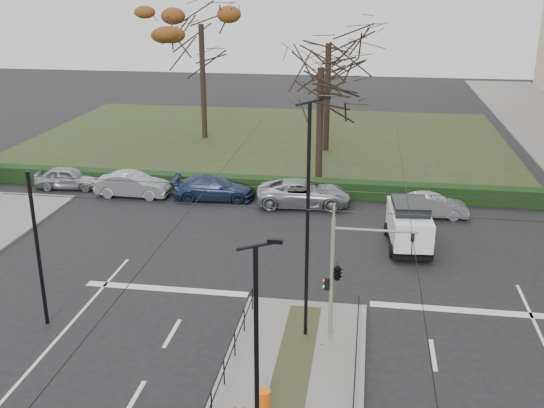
{
  "coord_description": "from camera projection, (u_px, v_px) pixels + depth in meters",
  "views": [
    {
      "loc": [
        2.06,
        -17.69,
        12.3
      ],
      "look_at": [
        -1.86,
        7.8,
        3.19
      ],
      "focal_mm": 42.0,
      "sensor_mm": 36.0,
      "label": 1
    }
  ],
  "objects": [
    {
      "name": "parked_car_third",
      "position": [
        214.0,
        188.0,
        37.51
      ],
      "size": [
        4.97,
        2.44,
        1.39
      ],
      "primitive_type": "imported",
      "rotation": [
        0.0,
        0.0,
        1.67
      ],
      "color": "#212F4E",
      "rests_on": "ground"
    },
    {
      "name": "ground",
      "position": [
        292.0,
        376.0,
        20.88
      ],
      "size": [
        140.0,
        140.0,
        0.0
      ],
      "primitive_type": "plane",
      "color": "black",
      "rests_on": "ground"
    },
    {
      "name": "streetlamp_median_far",
      "position": [
        308.0,
        221.0,
        21.63
      ],
      "size": [
        0.73,
        0.15,
        8.7
      ],
      "color": "black",
      "rests_on": "median_island"
    },
    {
      "name": "parked_car_first",
      "position": [
        68.0,
        178.0,
        39.51
      ],
      "size": [
        4.16,
        1.97,
        1.38
      ],
      "primitive_type": "imported",
      "rotation": [
        0.0,
        0.0,
        1.66
      ],
      "color": "#989A9F",
      "rests_on": "ground"
    },
    {
      "name": "median_railing",
      "position": [
        281.0,
        400.0,
        18.13
      ],
      "size": [
        4.14,
        13.24,
        0.92
      ],
      "color": "black",
      "rests_on": "median_island"
    },
    {
      "name": "catenary",
      "position": [
        299.0,
        261.0,
        21.25
      ],
      "size": [
        20.0,
        34.0,
        6.0
      ],
      "color": "black",
      "rests_on": "ground"
    },
    {
      "name": "parked_car_second",
      "position": [
        133.0,
        185.0,
        38.02
      ],
      "size": [
        4.45,
        1.59,
        1.46
      ],
      "primitive_type": "imported",
      "rotation": [
        0.0,
        0.0,
        1.56
      ],
      "color": "#989A9F",
      "rests_on": "ground"
    },
    {
      "name": "bare_tree_center",
      "position": [
        329.0,
        51.0,
        45.85
      ],
      "size": [
        7.44,
        7.44,
        10.49
      ],
      "color": "black",
      "rests_on": "park"
    },
    {
      "name": "traffic_light",
      "position": [
        340.0,
        270.0,
        21.98
      ],
      "size": [
        3.12,
        1.79,
        4.59
      ],
      "color": "gray",
      "rests_on": "median_island"
    },
    {
      "name": "rust_tree",
      "position": [
        201.0,
        24.0,
        49.12
      ],
      "size": [
        7.7,
        7.7,
        11.8
      ],
      "color": "black",
      "rests_on": "park"
    },
    {
      "name": "hedge",
      "position": [
        232.0,
        184.0,
        38.91
      ],
      "size": [
        38.0,
        1.0,
        1.0
      ],
      "primitive_type": "cube",
      "color": "black",
      "rests_on": "ground"
    },
    {
      "name": "white_van",
      "position": [
        409.0,
        223.0,
        30.66
      ],
      "size": [
        2.24,
        4.42,
        2.33
      ],
      "color": "white",
      "rests_on": "ground"
    },
    {
      "name": "streetlamp_median_near",
      "position": [
        258.0,
        390.0,
        13.86
      ],
      "size": [
        0.61,
        0.12,
        7.31
      ],
      "color": "black",
      "rests_on": "median_island"
    },
    {
      "name": "bare_tree_near",
      "position": [
        321.0,
        76.0,
        39.67
      ],
      "size": [
        5.6,
        5.6,
        9.37
      ],
      "color": "black",
      "rests_on": "park"
    },
    {
      "name": "park",
      "position": [
        267.0,
        140.0,
        51.55
      ],
      "size": [
        38.0,
        26.0,
        0.1
      ],
      "primitive_type": "cube",
      "color": "#283219",
      "rests_on": "ground"
    },
    {
      "name": "parked_car_fourth",
      "position": [
        304.0,
        193.0,
        36.45
      ],
      "size": [
        5.59,
        2.96,
        1.5
      ],
      "primitive_type": "imported",
      "rotation": [
        0.0,
        0.0,
        1.66
      ],
      "color": "#989A9F",
      "rests_on": "ground"
    },
    {
      "name": "parked_car_fifth",
      "position": [
        432.0,
        206.0,
        34.75
      ],
      "size": [
        3.91,
        1.52,
        1.27
      ],
      "primitive_type": "imported",
      "rotation": [
        0.0,
        0.0,
        1.62
      ],
      "color": "#989A9F",
      "rests_on": "ground"
    },
    {
      "name": "litter_bin",
      "position": [
        263.0,
        400.0,
        18.21
      ],
      "size": [
        0.43,
        0.43,
        1.11
      ],
      "color": "black",
      "rests_on": "median_island"
    }
  ]
}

